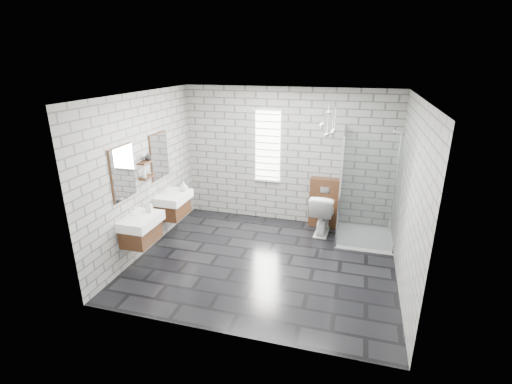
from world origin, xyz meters
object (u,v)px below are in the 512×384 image
at_px(vanity_left, 139,222).
at_px(vanity_right, 172,198).
at_px(cistern_panel, 325,203).
at_px(toilet, 323,213).
at_px(shower_enclosure, 361,216).

bearing_deg(vanity_left, vanity_right, 90.00).
height_order(cistern_panel, toilet, cistern_panel).
bearing_deg(cistern_panel, shower_enclosure, -36.41).
distance_m(vanity_right, toilet, 2.88).
bearing_deg(vanity_left, shower_enclosure, 27.62).
bearing_deg(vanity_right, cistern_panel, 23.88).
distance_m(vanity_right, shower_enclosure, 3.48).
xyz_separation_m(vanity_left, shower_enclosure, (3.41, 1.78, -0.25)).
relative_size(vanity_right, shower_enclosure, 0.77).
xyz_separation_m(vanity_left, toilet, (2.71, 2.01, -0.36)).
bearing_deg(vanity_right, shower_enclosure, 11.31).
bearing_deg(shower_enclosure, toilet, 162.14).
relative_size(cistern_panel, toilet, 1.25).
bearing_deg(vanity_right, vanity_left, -90.00).
bearing_deg(shower_enclosure, vanity_left, -152.38).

